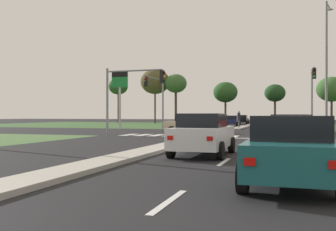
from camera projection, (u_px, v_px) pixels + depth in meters
name	position (u px, v px, depth m)	size (l,w,h in m)	color
ground_plane	(222.00, 133.00, 32.63)	(200.00, 200.00, 0.00)	black
grass_verge_far_left	(96.00, 124.00, 63.76)	(35.00, 35.00, 0.01)	#385B2D
median_island_near	(138.00, 153.00, 14.55)	(1.20, 22.00, 0.14)	#ADA89E
median_island_far	(251.00, 125.00, 56.43)	(1.20, 36.00, 0.14)	gray
lane_dash_near	(169.00, 201.00, 6.77)	(0.14, 2.00, 0.01)	silver
lane_dash_second	(224.00, 162.00, 12.48)	(0.14, 2.00, 0.01)	silver
lane_dash_third	(245.00, 147.00, 18.19)	(0.14, 2.00, 0.01)	silver
lane_dash_fourth	(255.00, 139.00, 23.90)	(0.14, 2.00, 0.01)	silver
edge_line_right	(328.00, 159.00, 13.40)	(0.14, 24.00, 0.01)	silver
stop_bar_near	(261.00, 139.00, 24.81)	(6.40, 0.50, 0.01)	silver
crosswalk_bar_near	(129.00, 135.00, 29.64)	(0.70, 2.80, 0.01)	silver
crosswalk_bar_second	(143.00, 135.00, 29.29)	(0.70, 2.80, 0.01)	silver
crosswalk_bar_third	(157.00, 135.00, 28.94)	(0.70, 2.80, 0.01)	silver
crosswalk_bar_fourth	(171.00, 135.00, 28.59)	(0.70, 2.80, 0.01)	silver
crosswalk_bar_fifth	(186.00, 136.00, 28.24)	(0.70, 2.80, 0.01)	silver
crosswalk_bar_sixth	(201.00, 136.00, 27.88)	(0.70, 2.80, 0.01)	silver
crosswalk_bar_seventh	(217.00, 136.00, 27.53)	(0.70, 2.80, 0.01)	silver
crosswalk_bar_eighth	(233.00, 136.00, 27.18)	(0.70, 2.80, 0.01)	silver
car_red_near	(300.00, 124.00, 31.92)	(4.46, 1.95, 1.58)	#A31919
car_silver_second	(289.00, 131.00, 17.86)	(2.03, 4.51, 1.57)	#B7B7BC
car_white_third	(203.00, 134.00, 14.54)	(2.00, 4.19, 1.61)	silver
car_black_fourth	(242.00, 119.00, 64.83)	(2.03, 4.48, 1.55)	black
car_navy_fifth	(232.00, 121.00, 53.59)	(2.03, 4.36, 1.47)	#161E47
car_teal_seventh	(291.00, 149.00, 8.53)	(2.02, 4.61, 1.53)	#19565B
car_beige_eighth	(190.00, 124.00, 31.57)	(4.19, 2.04, 1.57)	#BCAD8E
traffic_signal_near_left	(129.00, 88.00, 28.12)	(4.73, 0.32, 5.08)	gray
traffic_signal_far_right	(313.00, 88.00, 35.29)	(0.32, 3.99, 5.97)	gray
traffic_signal_far_left	(157.00, 93.00, 39.33)	(0.32, 5.43, 5.55)	gray
street_lamp_second	(327.00, 61.00, 29.96)	(0.78, 2.02, 10.51)	gray
pedestrian_at_median	(239.00, 117.00, 43.14)	(0.34, 0.34, 1.90)	#4C4C4C
fuel_price_totem	(120.00, 86.00, 40.90)	(1.80, 0.24, 6.34)	silver
treeline_near	(118.00, 87.00, 75.70)	(3.85, 3.85, 8.92)	#423323
treeline_second	(155.00, 82.00, 71.50)	(5.51, 5.51, 10.20)	#423323
treeline_third	(176.00, 84.00, 69.66)	(4.04, 4.04, 9.07)	#423323
treeline_fourth	(225.00, 92.00, 68.73)	(4.37, 4.37, 7.55)	#423323
treeline_fifth	(275.00, 93.00, 67.57)	(3.67, 3.67, 7.04)	#423323
treeline_sixth	(332.00, 89.00, 61.66)	(4.78, 4.78, 7.79)	#423323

